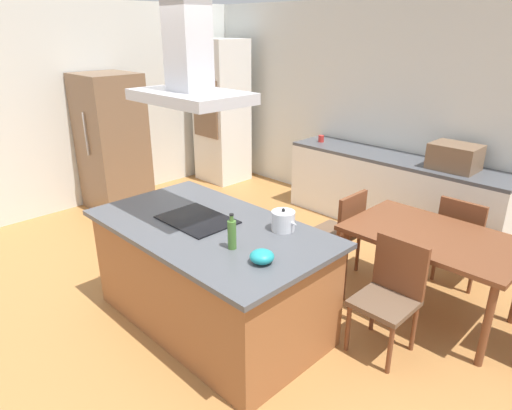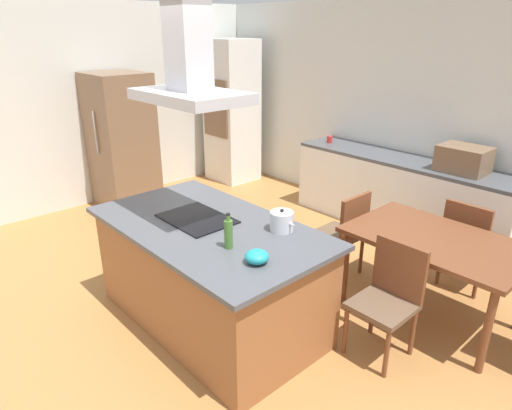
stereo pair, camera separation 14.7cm
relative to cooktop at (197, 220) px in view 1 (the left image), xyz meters
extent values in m
plane|color=#AD753D|center=(0.15, 1.50, -0.91)|extent=(16.00, 16.00, 0.00)
cube|color=silver|center=(0.15, 3.25, 0.44)|extent=(7.20, 0.10, 2.70)
cube|color=silver|center=(-3.30, 1.00, 0.44)|extent=(0.10, 8.80, 2.70)
cube|color=#995B33|center=(0.15, 0.00, -0.48)|extent=(1.92, 1.04, 0.86)
cube|color=#4C4F54|center=(0.15, 0.00, -0.03)|extent=(2.02, 1.14, 0.04)
cube|color=black|center=(0.00, 0.00, 0.00)|extent=(0.60, 0.44, 0.01)
cylinder|color=silver|center=(0.62, 0.36, 0.07)|extent=(0.18, 0.18, 0.15)
sphere|color=black|center=(0.62, 0.36, 0.16)|extent=(0.03, 0.03, 0.03)
cone|color=silver|center=(0.73, 0.36, 0.08)|extent=(0.06, 0.03, 0.04)
cylinder|color=#47722D|center=(0.57, -0.13, 0.10)|extent=(0.06, 0.06, 0.21)
cylinder|color=#47722D|center=(0.57, -0.13, 0.23)|extent=(0.03, 0.03, 0.04)
cylinder|color=black|center=(0.57, -0.13, 0.25)|extent=(0.03, 0.03, 0.01)
ellipsoid|color=teal|center=(0.87, -0.13, 0.04)|extent=(0.17, 0.17, 0.09)
cube|color=white|center=(0.19, 2.88, -0.48)|extent=(2.76, 0.62, 0.86)
cube|color=#4C4F54|center=(0.19, 2.88, -0.03)|extent=(2.76, 0.62, 0.04)
cube|color=brown|center=(0.88, 2.88, 0.13)|extent=(0.50, 0.38, 0.28)
cylinder|color=red|center=(-0.93, 2.85, 0.04)|extent=(0.08, 0.08, 0.09)
cube|color=white|center=(-2.75, 2.65, 0.19)|extent=(0.70, 0.64, 2.20)
cube|color=brown|center=(-2.75, 2.32, 0.54)|extent=(0.56, 0.02, 0.36)
cube|color=brown|center=(-2.75, 2.32, 0.09)|extent=(0.56, 0.02, 0.48)
cube|color=brown|center=(-2.83, 0.78, 0.00)|extent=(0.80, 0.70, 1.82)
cylinder|color=beige|center=(-2.78, 0.41, 0.19)|extent=(0.02, 0.02, 0.55)
cube|color=brown|center=(1.36, 1.43, -0.18)|extent=(1.40, 0.90, 0.04)
cylinder|color=brown|center=(0.74, 1.06, -0.55)|extent=(0.06, 0.06, 0.71)
cylinder|color=brown|center=(1.98, 1.06, -0.55)|extent=(0.06, 0.06, 0.71)
cylinder|color=brown|center=(0.74, 1.80, -0.55)|extent=(0.06, 0.06, 0.71)
cube|color=brown|center=(1.36, 2.18, -0.48)|extent=(0.42, 0.42, 0.04)
cube|color=brown|center=(1.36, 1.99, -0.24)|extent=(0.42, 0.04, 0.44)
cylinder|color=brown|center=(1.18, 2.36, -0.70)|extent=(0.04, 0.04, 0.41)
cylinder|color=brown|center=(1.54, 2.36, -0.70)|extent=(0.04, 0.04, 0.41)
cylinder|color=brown|center=(1.18, 2.00, -0.70)|extent=(0.04, 0.04, 0.41)
cylinder|color=brown|center=(1.54, 2.00, -0.70)|extent=(0.04, 0.04, 0.41)
cube|color=brown|center=(1.36, 0.68, -0.48)|extent=(0.42, 0.42, 0.04)
cube|color=brown|center=(1.36, 0.87, -0.24)|extent=(0.42, 0.04, 0.44)
cylinder|color=brown|center=(1.54, 0.50, -0.70)|extent=(0.04, 0.04, 0.41)
cylinder|color=brown|center=(1.18, 0.50, -0.70)|extent=(0.04, 0.04, 0.41)
cylinder|color=brown|center=(1.54, 0.86, -0.70)|extent=(0.04, 0.04, 0.41)
cylinder|color=brown|center=(1.18, 0.86, -0.70)|extent=(0.04, 0.04, 0.41)
cube|color=brown|center=(0.36, 1.43, -0.48)|extent=(0.42, 0.42, 0.04)
cube|color=brown|center=(0.55, 1.43, -0.24)|extent=(0.04, 0.42, 0.44)
cylinder|color=brown|center=(0.18, 1.25, -0.70)|extent=(0.04, 0.04, 0.41)
cylinder|color=brown|center=(0.18, 1.61, -0.70)|extent=(0.04, 0.04, 0.41)
cylinder|color=brown|center=(0.54, 1.25, -0.70)|extent=(0.04, 0.04, 0.41)
cylinder|color=brown|center=(0.54, 1.61, -0.70)|extent=(0.04, 0.04, 0.41)
cube|color=#ADADB2|center=(0.00, 0.00, 0.98)|extent=(0.90, 0.55, 0.08)
cube|color=#ADADB2|center=(0.00, 0.00, 1.37)|extent=(0.28, 0.24, 0.70)
camera|label=1|loc=(2.71, -2.02, 1.46)|focal=31.52mm
camera|label=2|loc=(2.81, -1.92, 1.46)|focal=31.52mm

